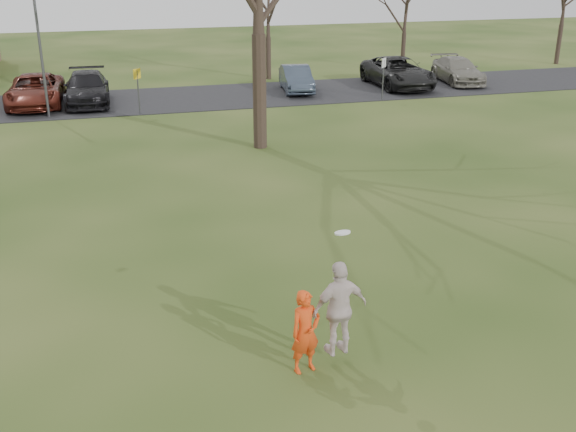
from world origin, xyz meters
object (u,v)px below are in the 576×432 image
at_px(player_defender, 305,332).
at_px(catching_play, 340,308).
at_px(lamp_post, 37,26).
at_px(car_2, 35,90).
at_px(car_5, 296,79).
at_px(car_7, 458,70).
at_px(car_3, 87,88).
at_px(car_6, 398,72).

relative_size(player_defender, catching_play, 0.65).
distance_m(player_defender, lamp_post, 22.98).
relative_size(car_2, car_5, 1.31).
bearing_deg(car_7, player_defender, -116.88).
bearing_deg(lamp_post, catching_play, -74.98).
xyz_separation_m(player_defender, car_3, (-3.56, 24.60, 0.01)).
height_order(car_2, car_3, car_3).
bearing_deg(lamp_post, car_5, 12.10).
distance_m(player_defender, catching_play, 0.73).
height_order(player_defender, catching_play, catching_play).
relative_size(car_3, lamp_post, 0.82).
bearing_deg(car_6, car_7, 4.34).
height_order(player_defender, car_7, player_defender).
height_order(player_defender, car_2, player_defender).
bearing_deg(car_7, catching_play, -115.90).
relative_size(car_3, car_7, 1.09).
height_order(car_3, car_6, car_6).
bearing_deg(car_6, car_5, 178.87).
bearing_deg(player_defender, car_5, 60.26).
distance_m(car_2, car_6, 18.84).
relative_size(car_5, car_7, 0.86).
bearing_deg(car_7, car_3, -172.23).
relative_size(car_5, car_6, 0.72).
distance_m(car_5, lamp_post, 13.11).
relative_size(player_defender, lamp_post, 0.25).
bearing_deg(car_2, car_5, 2.57).
height_order(car_2, car_5, car_2).
height_order(player_defender, car_3, player_defender).
bearing_deg(car_5, player_defender, -98.07).
bearing_deg(player_defender, car_3, 84.51).
bearing_deg(catching_play, lamp_post, 105.02).
xyz_separation_m(car_5, catching_play, (-6.49, -24.76, 0.41)).
height_order(car_6, lamp_post, lamp_post).
xyz_separation_m(car_6, catching_play, (-12.25, -24.59, 0.29)).
relative_size(car_2, lamp_post, 0.85).
height_order(player_defender, car_6, car_6).
bearing_deg(lamp_post, car_2, 104.22).
height_order(car_2, car_7, car_2).
relative_size(car_2, car_7, 1.13).
bearing_deg(lamp_post, car_3, 54.87).
bearing_deg(car_3, catching_play, -79.00).
distance_m(car_5, catching_play, 25.59).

